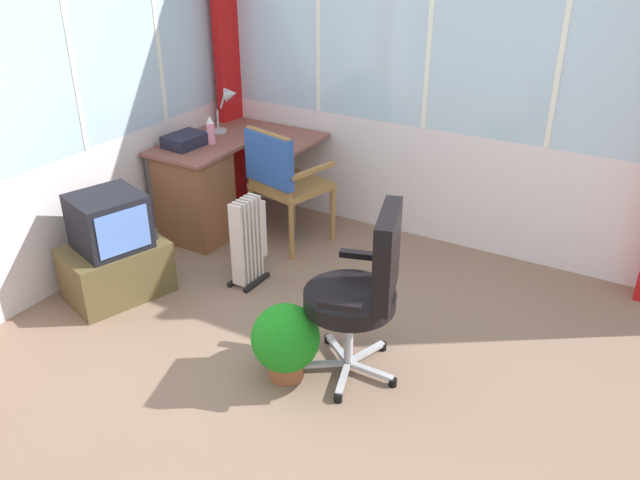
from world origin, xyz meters
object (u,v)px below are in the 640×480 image
at_px(space_heater, 249,240).
at_px(potted_plant, 286,340).
at_px(office_chair, 365,285).
at_px(desk, 199,190).
at_px(tv_on_stand, 114,252).
at_px(paper_tray, 185,140).
at_px(wooden_armchair, 279,174).
at_px(tv_remote, 261,134).
at_px(spray_bottle, 210,130).
at_px(desk_lamp, 228,103).

height_order(space_heater, potted_plant, space_heater).
xyz_separation_m(office_chair, space_heater, (0.52, 1.13, -0.25)).
xyz_separation_m(desk, tv_on_stand, (-0.97, -0.07, -0.07)).
bearing_deg(paper_tray, wooden_armchair, -78.34).
bearing_deg(tv_remote, spray_bottle, 117.40).
bearing_deg(tv_remote, desk_lamp, 64.38).
distance_m(tv_on_stand, space_heater, 0.89).
xyz_separation_m(tv_remote, office_chair, (-1.41, -1.62, -0.16)).
xyz_separation_m(desk_lamp, office_chair, (-1.38, -1.91, -0.38)).
relative_size(tv_remote, spray_bottle, 0.69).
distance_m(spray_bottle, tv_on_stand, 1.24).
distance_m(desk, tv_remote, 0.67).
height_order(tv_remote, paper_tray, paper_tray).
relative_size(wooden_armchair, tv_on_stand, 1.24).
bearing_deg(office_chair, spray_bottle, 60.05).
xyz_separation_m(spray_bottle, potted_plant, (-1.30, -1.49, -0.58)).
distance_m(wooden_armchair, space_heater, 0.62).
height_order(desk, wooden_armchair, wooden_armchair).
relative_size(desk_lamp, spray_bottle, 1.64).
relative_size(desk, potted_plant, 2.49).
height_order(tv_on_stand, potted_plant, tv_on_stand).
distance_m(desk_lamp, paper_tray, 0.51).
height_order(paper_tray, potted_plant, paper_tray).
relative_size(office_chair, space_heater, 1.61).
bearing_deg(desk, office_chair, -115.74).
distance_m(office_chair, potted_plant, 0.54).
relative_size(desk, spray_bottle, 5.18).
bearing_deg(tv_on_stand, space_heater, -48.26).
bearing_deg(office_chair, desk_lamp, 54.04).
bearing_deg(spray_bottle, desk, 170.81).
bearing_deg(spray_bottle, paper_tray, 137.06).
distance_m(spray_bottle, office_chair, 2.13).
bearing_deg(space_heater, tv_on_stand, 131.74).
height_order(desk, potted_plant, desk).
height_order(spray_bottle, paper_tray, spray_bottle).
bearing_deg(desk, spray_bottle, -9.19).
bearing_deg(space_heater, desk_lamp, 42.09).
bearing_deg(paper_tray, space_heater, -115.31).
distance_m(paper_tray, office_chair, 2.18).
distance_m(tv_remote, space_heater, 1.10).
bearing_deg(desk_lamp, space_heater, -137.91).
relative_size(wooden_armchair, space_heater, 1.49).
height_order(spray_bottle, tv_on_stand, spray_bottle).
relative_size(paper_tray, wooden_armchair, 0.32).
bearing_deg(paper_tray, desk, -99.76).
relative_size(paper_tray, potted_plant, 0.67).
xyz_separation_m(office_chair, potted_plant, (-0.25, 0.35, -0.33)).
xyz_separation_m(tv_remote, potted_plant, (-1.66, -1.27, -0.49)).
bearing_deg(desk_lamp, spray_bottle, -167.23).
bearing_deg(paper_tray, desk_lamp, -7.01).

